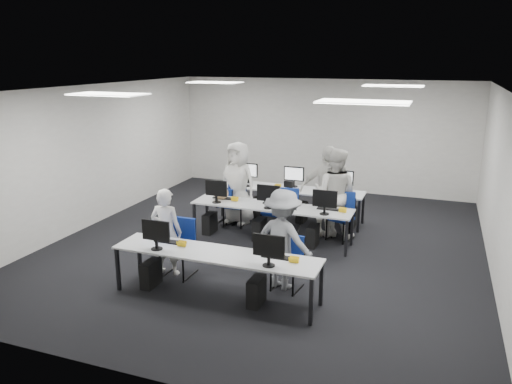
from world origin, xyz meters
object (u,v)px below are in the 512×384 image
(chair_0, at_px, (179,258))
(student_2, at_px, (238,183))
(desk_front, at_px, (216,256))
(chair_1, at_px, (288,273))
(chair_6, at_px, (289,216))
(student_1, at_px, (335,193))
(student_0, at_px, (166,232))
(student_3, at_px, (326,191))
(chair_7, at_px, (342,220))
(chair_4, at_px, (341,226))
(chair_5, at_px, (228,211))
(chair_2, at_px, (235,213))
(chair_3, at_px, (274,220))
(photographer, at_px, (283,239))
(desk_mid, at_px, (271,208))

(chair_0, relative_size, student_2, 0.53)
(desk_front, relative_size, chair_1, 3.79)
(chair_6, distance_m, student_1, 1.14)
(chair_0, xyz_separation_m, student_0, (-0.21, -0.02, 0.45))
(student_2, distance_m, student_3, 1.97)
(chair_7, bearing_deg, chair_4, -99.43)
(chair_5, height_order, chair_7, chair_7)
(chair_2, xyz_separation_m, chair_6, (1.19, 0.12, 0.03))
(chair_7, bearing_deg, chair_1, -113.48)
(chair_4, relative_size, student_0, 0.58)
(chair_1, height_order, chair_2, chair_2)
(student_2, bearing_deg, chair_1, -42.77)
(student_0, height_order, student_3, student_3)
(chair_4, bearing_deg, student_1, 156.17)
(chair_6, bearing_deg, desk_front, -100.97)
(chair_3, height_order, photographer, photographer)
(chair_6, xyz_separation_m, student_0, (-1.27, -2.87, 0.44))
(student_2, bearing_deg, desk_front, -61.45)
(student_2, bearing_deg, chair_2, -79.21)
(chair_0, height_order, student_2, student_2)
(chair_0, height_order, student_0, student_0)
(chair_3, relative_size, photographer, 0.54)
(chair_7, height_order, student_1, student_1)
(chair_1, bearing_deg, chair_2, 134.47)
(chair_2, bearing_deg, student_3, -2.96)
(desk_front, height_order, photographer, photographer)
(chair_3, xyz_separation_m, chair_7, (1.35, 0.37, 0.03))
(chair_4, relative_size, photographer, 0.54)
(chair_2, bearing_deg, chair_4, -8.57)
(student_3, bearing_deg, chair_5, 163.43)
(chair_4, distance_m, student_1, 0.68)
(student_1, xyz_separation_m, student_3, (-0.18, 0.04, 0.02))
(chair_4, height_order, student_3, student_3)
(chair_5, distance_m, student_0, 2.86)
(chair_5, relative_size, student_1, 0.45)
(chair_1, bearing_deg, student_2, 132.77)
(chair_6, relative_size, student_1, 0.53)
(desk_mid, bearing_deg, chair_6, 80.14)
(desk_front, height_order, chair_5, chair_5)
(desk_mid, xyz_separation_m, chair_5, (-1.26, 0.73, -0.42))
(student_1, height_order, photographer, student_1)
(chair_5, bearing_deg, photographer, -54.24)
(student_1, bearing_deg, desk_front, 76.36)
(chair_2, bearing_deg, chair_3, -17.62)
(desk_mid, xyz_separation_m, chair_0, (-0.93, -2.07, -0.38))
(chair_0, xyz_separation_m, chair_3, (0.83, 2.53, -0.03))
(student_2, bearing_deg, student_1, 9.07)
(chair_5, xyz_separation_m, chair_7, (2.51, 0.11, 0.05))
(chair_5, relative_size, student_3, 0.44)
(chair_1, distance_m, chair_2, 3.25)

